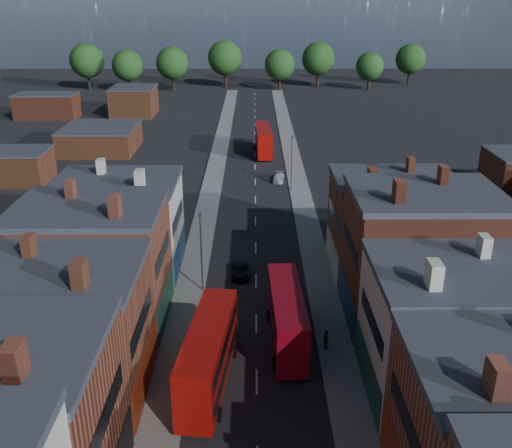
{
  "coord_description": "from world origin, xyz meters",
  "views": [
    {
      "loc": [
        -0.17,
        -18.95,
        27.13
      ],
      "look_at": [
        0.0,
        31.28,
        6.5
      ],
      "focal_mm": 40.0,
      "sensor_mm": 36.0,
      "label": 1
    }
  ],
  "objects_px": {
    "bus_1": "(287,316)",
    "ped_3": "(326,340)",
    "bus_0": "(208,355)",
    "bus_2": "(264,140)",
    "car_3": "(279,178)",
    "car_2": "(240,271)"
  },
  "relations": [
    {
      "from": "bus_1",
      "to": "ped_3",
      "type": "height_order",
      "value": "bus_1"
    },
    {
      "from": "bus_0",
      "to": "bus_2",
      "type": "distance_m",
      "value": 64.59
    },
    {
      "from": "car_3",
      "to": "bus_0",
      "type": "bearing_deg",
      "value": -90.91
    },
    {
      "from": "bus_0",
      "to": "bus_2",
      "type": "relative_size",
      "value": 1.03
    },
    {
      "from": "bus_1",
      "to": "ped_3",
      "type": "relative_size",
      "value": 6.52
    },
    {
      "from": "bus_0",
      "to": "bus_2",
      "type": "height_order",
      "value": "bus_0"
    },
    {
      "from": "ped_3",
      "to": "bus_1",
      "type": "bearing_deg",
      "value": 62.69
    },
    {
      "from": "car_3",
      "to": "ped_3",
      "type": "bearing_deg",
      "value": -79.97
    },
    {
      "from": "bus_0",
      "to": "ped_3",
      "type": "distance_m",
      "value": 10.33
    },
    {
      "from": "car_2",
      "to": "bus_1",
      "type": "bearing_deg",
      "value": -73.87
    },
    {
      "from": "car_2",
      "to": "ped_3",
      "type": "distance_m",
      "value": 14.92
    },
    {
      "from": "bus_1",
      "to": "car_2",
      "type": "relative_size",
      "value": 2.75
    },
    {
      "from": "car_2",
      "to": "ped_3",
      "type": "relative_size",
      "value": 2.37
    },
    {
      "from": "bus_0",
      "to": "bus_1",
      "type": "bearing_deg",
      "value": 48.87
    },
    {
      "from": "bus_0",
      "to": "car_3",
      "type": "relative_size",
      "value": 3.05
    },
    {
      "from": "bus_0",
      "to": "car_2",
      "type": "distance_m",
      "value": 17.67
    },
    {
      "from": "bus_1",
      "to": "bus_0",
      "type": "bearing_deg",
      "value": -139.87
    },
    {
      "from": "bus_2",
      "to": "car_3",
      "type": "distance_m",
      "value": 15.85
    },
    {
      "from": "ped_3",
      "to": "car_3",
      "type": "bearing_deg",
      "value": -7.1
    },
    {
      "from": "bus_1",
      "to": "bus_2",
      "type": "bearing_deg",
      "value": 88.65
    },
    {
      "from": "bus_1",
      "to": "car_3",
      "type": "relative_size",
      "value": 2.84
    },
    {
      "from": "bus_2",
      "to": "ped_3",
      "type": "bearing_deg",
      "value": -88.33
    }
  ]
}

